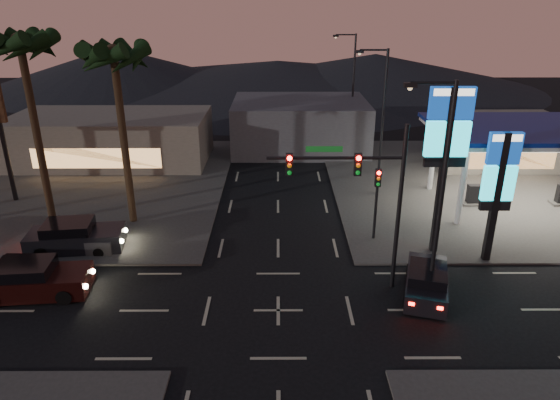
{
  "coord_description": "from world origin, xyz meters",
  "views": [
    {
      "loc": [
        -0.0,
        -18.78,
        12.98
      ],
      "look_at": [
        0.1,
        5.75,
        3.0
      ],
      "focal_mm": 32.0,
      "sensor_mm": 36.0,
      "label": 1
    }
  ],
  "objects_px": {
    "gas_station": "(530,132)",
    "car_lane_a_mid": "(32,280)",
    "car_lane_a_front": "(27,275)",
    "car_lane_b_front": "(79,241)",
    "car_lane_b_mid": "(75,237)",
    "suv_station": "(427,281)",
    "traffic_signal_mast": "(362,185)",
    "pylon_sign_short": "(499,178)",
    "pylon_sign_tall": "(447,139)"
  },
  "relations": [
    {
      "from": "car_lane_a_front",
      "to": "car_lane_b_front",
      "type": "distance_m",
      "value": 3.84
    },
    {
      "from": "traffic_signal_mast",
      "to": "car_lane_a_mid",
      "type": "relative_size",
      "value": 1.52
    },
    {
      "from": "car_lane_a_front",
      "to": "car_lane_a_mid",
      "type": "bearing_deg",
      "value": -48.8
    },
    {
      "from": "car_lane_a_mid",
      "to": "suv_station",
      "type": "height_order",
      "value": "car_lane_a_mid"
    },
    {
      "from": "gas_station",
      "to": "car_lane_a_mid",
      "type": "xyz_separation_m",
      "value": [
        -27.47,
        -10.63,
        -4.31
      ]
    },
    {
      "from": "car_lane_a_mid",
      "to": "car_lane_b_front",
      "type": "bearing_deg",
      "value": 83.06
    },
    {
      "from": "car_lane_b_front",
      "to": "suv_station",
      "type": "distance_m",
      "value": 18.41
    },
    {
      "from": "suv_station",
      "to": "car_lane_a_front",
      "type": "bearing_deg",
      "value": 177.86
    },
    {
      "from": "gas_station",
      "to": "suv_station",
      "type": "bearing_deg",
      "value": -130.31
    },
    {
      "from": "gas_station",
      "to": "traffic_signal_mast",
      "type": "height_order",
      "value": "traffic_signal_mast"
    },
    {
      "from": "traffic_signal_mast",
      "to": "car_lane_b_front",
      "type": "bearing_deg",
      "value": 165.81
    },
    {
      "from": "car_lane_b_front",
      "to": "car_lane_b_mid",
      "type": "distance_m",
      "value": 0.34
    },
    {
      "from": "pylon_sign_tall",
      "to": "suv_station",
      "type": "height_order",
      "value": "pylon_sign_tall"
    },
    {
      "from": "car_lane_a_mid",
      "to": "car_lane_b_front",
      "type": "relative_size",
      "value": 1.3
    },
    {
      "from": "pylon_sign_tall",
      "to": "car_lane_b_front",
      "type": "distance_m",
      "value": 20.29
    },
    {
      "from": "car_lane_a_front",
      "to": "car_lane_b_front",
      "type": "xyz_separation_m",
      "value": [
        1.11,
        3.67,
        -0.04
      ]
    },
    {
      "from": "gas_station",
      "to": "traffic_signal_mast",
      "type": "distance_m",
      "value": 15.82
    },
    {
      "from": "car_lane_a_front",
      "to": "pylon_sign_tall",
      "type": "bearing_deg",
      "value": 9.57
    },
    {
      "from": "pylon_sign_short",
      "to": "car_lane_b_front",
      "type": "bearing_deg",
      "value": 176.86
    },
    {
      "from": "pylon_sign_short",
      "to": "gas_station",
      "type": "bearing_deg",
      "value": 56.31
    },
    {
      "from": "gas_station",
      "to": "traffic_signal_mast",
      "type": "relative_size",
      "value": 1.53
    },
    {
      "from": "car_lane_b_mid",
      "to": "pylon_sign_tall",
      "type": "bearing_deg",
      "value": -1.05
    },
    {
      "from": "traffic_signal_mast",
      "to": "car_lane_a_front",
      "type": "relative_size",
      "value": 1.85
    },
    {
      "from": "car_lane_b_front",
      "to": "car_lane_b_mid",
      "type": "relative_size",
      "value": 0.75
    },
    {
      "from": "car_lane_a_front",
      "to": "suv_station",
      "type": "bearing_deg",
      "value": -2.14
    },
    {
      "from": "pylon_sign_short",
      "to": "car_lane_a_mid",
      "type": "xyz_separation_m",
      "value": [
        -22.47,
        -3.13,
        -3.88
      ]
    },
    {
      "from": "traffic_signal_mast",
      "to": "car_lane_a_front",
      "type": "distance_m",
      "value": 16.46
    },
    {
      "from": "car_lane_a_mid",
      "to": "suv_station",
      "type": "bearing_deg",
      "value": -0.14
    },
    {
      "from": "car_lane_b_front",
      "to": "suv_station",
      "type": "bearing_deg",
      "value": -13.77
    },
    {
      "from": "pylon_sign_short",
      "to": "car_lane_b_mid",
      "type": "relative_size",
      "value": 1.31
    },
    {
      "from": "car_lane_b_mid",
      "to": "suv_station",
      "type": "distance_m",
      "value": 18.68
    },
    {
      "from": "car_lane_a_mid",
      "to": "car_lane_a_front",
      "type": "bearing_deg",
      "value": 131.2
    },
    {
      "from": "car_lane_a_mid",
      "to": "car_lane_b_mid",
      "type": "xyz_separation_m",
      "value": [
        0.29,
        4.49,
        0.01
      ]
    },
    {
      "from": "car_lane_b_mid",
      "to": "car_lane_b_front",
      "type": "bearing_deg",
      "value": -32.66
    },
    {
      "from": "gas_station",
      "to": "pylon_sign_tall",
      "type": "relative_size",
      "value": 1.36
    },
    {
      "from": "gas_station",
      "to": "car_lane_a_front",
      "type": "distance_m",
      "value": 30.1
    },
    {
      "from": "gas_station",
      "to": "car_lane_a_mid",
      "type": "bearing_deg",
      "value": -158.84
    },
    {
      "from": "pylon_sign_tall",
      "to": "traffic_signal_mast",
      "type": "distance_m",
      "value": 6.02
    },
    {
      "from": "pylon_sign_tall",
      "to": "car_lane_b_mid",
      "type": "relative_size",
      "value": 1.68
    },
    {
      "from": "gas_station",
      "to": "car_lane_b_front",
      "type": "height_order",
      "value": "gas_station"
    },
    {
      "from": "car_lane_b_front",
      "to": "suv_station",
      "type": "height_order",
      "value": "suv_station"
    },
    {
      "from": "pylon_sign_tall",
      "to": "traffic_signal_mast",
      "type": "xyz_separation_m",
      "value": [
        -4.74,
        -3.51,
        -1.17
      ]
    },
    {
      "from": "pylon_sign_short",
      "to": "suv_station",
      "type": "distance_m",
      "value": 6.51
    },
    {
      "from": "pylon_sign_tall",
      "to": "traffic_signal_mast",
      "type": "relative_size",
      "value": 1.12
    },
    {
      "from": "traffic_signal_mast",
      "to": "car_lane_b_mid",
      "type": "distance_m",
      "value": 16.06
    },
    {
      "from": "car_lane_a_mid",
      "to": "traffic_signal_mast",
      "type": "bearing_deg",
      "value": 2.33
    },
    {
      "from": "car_lane_a_front",
      "to": "car_lane_a_mid",
      "type": "distance_m",
      "value": 0.89
    },
    {
      "from": "car_lane_a_front",
      "to": "car_lane_b_front",
      "type": "bearing_deg",
      "value": 73.19
    },
    {
      "from": "car_lane_b_front",
      "to": "car_lane_a_mid",
      "type": "bearing_deg",
      "value": -96.94
    },
    {
      "from": "car_lane_b_front",
      "to": "suv_station",
      "type": "xyz_separation_m",
      "value": [
        17.88,
        -4.38,
        0.07
      ]
    }
  ]
}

